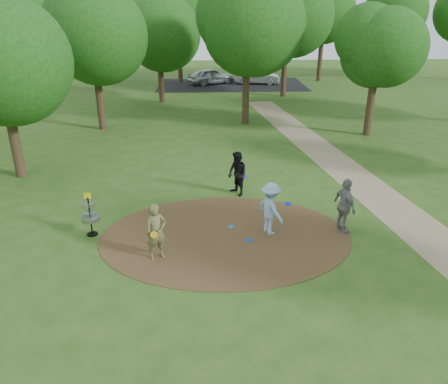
{
  "coord_description": "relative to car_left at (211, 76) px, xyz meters",
  "views": [
    {
      "loc": [
        -0.62,
        -12.87,
        7.18
      ],
      "look_at": [
        0.0,
        1.2,
        1.1
      ],
      "focal_mm": 35.0,
      "sensor_mm": 36.0,
      "label": 1
    }
  ],
  "objects": [
    {
      "name": "footpath",
      "position": [
        6.47,
        -28.41,
        -0.75
      ],
      "size": [
        7.55,
        39.89,
        0.01
      ],
      "primitive_type": "cube",
      "rotation": [
        0.0,
        0.0,
        0.14
      ],
      "color": "#8C7A5B",
      "rests_on": "ground"
    },
    {
      "name": "disc_ground_cyan",
      "position": [
        0.2,
        -29.8,
        -0.73
      ],
      "size": [
        0.22,
        0.22,
        0.02
      ],
      "primitive_type": "cylinder",
      "color": "#177EBE",
      "rests_on": "dirt_clearing"
    },
    {
      "name": "ground",
      "position": [
        -0.03,
        -30.41,
        -0.76
      ],
      "size": [
        100.0,
        100.0,
        0.0
      ],
      "primitive_type": "plane",
      "color": "#2D5119",
      "rests_on": "ground"
    },
    {
      "name": "player_waiting_with_disc",
      "position": [
        3.97,
        -30.27,
        0.21
      ],
      "size": [
        0.76,
        1.22,
        1.94
      ],
      "color": "gray",
      "rests_on": "ground"
    },
    {
      "name": "dirt_clearing",
      "position": [
        -0.03,
        -30.41,
        -0.75
      ],
      "size": [
        8.4,
        8.4,
        0.02
      ],
      "primitive_type": "cylinder",
      "color": "#47301C",
      "rests_on": "ground"
    },
    {
      "name": "disc_ground_blue",
      "position": [
        0.74,
        -30.76,
        -0.73
      ],
      "size": [
        0.22,
        0.22,
        0.02
      ],
      "primitive_type": "cylinder",
      "color": "blue",
      "rests_on": "dirt_clearing"
    },
    {
      "name": "player_observer_with_disc",
      "position": [
        -2.18,
        -31.68,
        0.14
      ],
      "size": [
        0.78,
        0.67,
        1.8
      ],
      "color": "brown",
      "rests_on": "ground"
    },
    {
      "name": "parking_lot",
      "position": [
        1.97,
        -0.41,
        -0.75
      ],
      "size": [
        14.0,
        8.0,
        0.01
      ],
      "primitive_type": "cube",
      "color": "black",
      "rests_on": "ground"
    },
    {
      "name": "player_walking_with_disc",
      "position": [
        0.61,
        -26.94,
        0.15
      ],
      "size": [
        1.04,
        1.11,
        1.81
      ],
      "color": "black",
      "rests_on": "ground"
    },
    {
      "name": "player_throwing_with_disc",
      "position": [
        1.48,
        -30.25,
        0.16
      ],
      "size": [
        1.3,
        1.36,
        1.83
      ],
      "color": "#92BCDB",
      "rests_on": "ground"
    },
    {
      "name": "tree_ring",
      "position": [
        1.58,
        -19.44,
        4.48
      ],
      "size": [
        37.07,
        45.43,
        9.35
      ],
      "color": "#332316",
      "rests_on": "ground"
    },
    {
      "name": "disc_golf_basket",
      "position": [
        -4.53,
        -30.11,
        0.12
      ],
      "size": [
        0.63,
        0.63,
        1.54
      ],
      "color": "black",
      "rests_on": "ground"
    },
    {
      "name": "car_left",
      "position": [
        0.0,
        0.0,
        0.0
      ],
      "size": [
        4.79,
        3.5,
        1.52
      ],
      "primitive_type": "imported",
      "rotation": [
        0.0,
        0.0,
        2.01
      ],
      "color": "#B9BEC2",
      "rests_on": "ground"
    },
    {
      "name": "car_right",
      "position": [
        4.51,
        -0.22,
        -0.06
      ],
      "size": [
        4.37,
        2.02,
        1.39
      ],
      "primitive_type": "imported",
      "rotation": [
        0.0,
        0.0,
        1.44
      ],
      "color": "#A9A9B1",
      "rests_on": "ground"
    }
  ]
}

